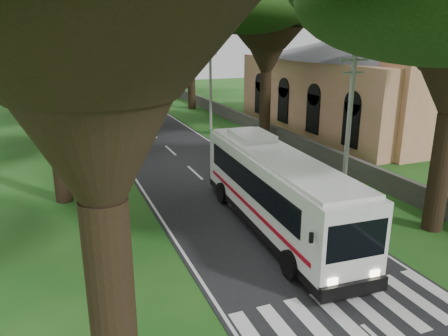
{
  "coord_description": "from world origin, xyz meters",
  "views": [
    {
      "loc": [
        -8.19,
        -11.5,
        8.62
      ],
      "look_at": [
        -0.49,
        7.73,
        2.2
      ],
      "focal_mm": 35.0,
      "sensor_mm": 36.0,
      "label": 1
    }
  ],
  "objects": [
    {
      "name": "pole_mid",
      "position": [
        5.5,
        26.0,
        4.18
      ],
      "size": [
        1.6,
        0.24,
        8.0
      ],
      "color": "gray",
      "rests_on": "ground"
    },
    {
      "name": "road",
      "position": [
        0.0,
        25.0,
        0.01
      ],
      "size": [
        8.0,
        120.0,
        0.04
      ],
      "primitive_type": "cube",
      "color": "black",
      "rests_on": "ground"
    },
    {
      "name": "church",
      "position": [
        17.86,
        21.55,
        4.91
      ],
      "size": [
        14.0,
        24.0,
        11.6
      ],
      "color": "tan",
      "rests_on": "ground"
    },
    {
      "name": "distant_car_a",
      "position": [
        -0.8,
        41.74,
        0.69
      ],
      "size": [
        2.58,
        4.15,
        1.32
      ],
      "primitive_type": "imported",
      "rotation": [
        0.0,
        0.0,
        2.86
      ],
      "color": "#9E9EA2",
      "rests_on": "road"
    },
    {
      "name": "property_wall",
      "position": [
        9.0,
        24.0,
        0.6
      ],
      "size": [
        0.35,
        50.0,
        1.2
      ],
      "primitive_type": "cube",
      "color": "#383533",
      "rests_on": "ground"
    },
    {
      "name": "distant_car_b",
      "position": [
        -2.12,
        55.84,
        0.78
      ],
      "size": [
        1.78,
        4.6,
        1.49
      ],
      "primitive_type": "imported",
      "rotation": [
        0.0,
        0.0,
        -0.05
      ],
      "color": "navy",
      "rests_on": "road"
    },
    {
      "name": "coach_bus",
      "position": [
        0.8,
        4.73,
        1.93
      ],
      "size": [
        3.38,
        12.27,
        3.58
      ],
      "rotation": [
        0.0,
        0.0,
        -0.06
      ],
      "color": "white",
      "rests_on": "ground"
    },
    {
      "name": "tree_r_far",
      "position": [
        8.5,
        56.0,
        12.59
      ],
      "size": [
        14.41,
        14.41,
        15.79
      ],
      "color": "black",
      "rests_on": "ground"
    },
    {
      "name": "pole_near",
      "position": [
        5.5,
        6.0,
        4.18
      ],
      "size": [
        1.6,
        0.24,
        8.0
      ],
      "color": "gray",
      "rests_on": "ground"
    },
    {
      "name": "tree_l_far",
      "position": [
        -8.5,
        48.0,
        12.17
      ],
      "size": [
        16.15,
        16.15,
        15.68
      ],
      "color": "black",
      "rests_on": "ground"
    },
    {
      "name": "pole_far",
      "position": [
        5.5,
        46.0,
        4.18
      ],
      "size": [
        1.6,
        0.24,
        8.0
      ],
      "color": "gray",
      "rests_on": "ground"
    },
    {
      "name": "distant_car_c",
      "position": [
        0.8,
        62.46,
        0.67
      ],
      "size": [
        2.86,
        4.71,
        1.28
      ],
      "primitive_type": "imported",
      "rotation": [
        0.0,
        0.0,
        2.88
      ],
      "color": "maroon",
      "rests_on": "road"
    },
    {
      "name": "crosswalk",
      "position": [
        0.0,
        -2.0,
        0.0
      ],
      "size": [
        8.0,
        3.0,
        0.01
      ],
      "primitive_type": "cube",
      "color": "silver",
      "rests_on": "ground"
    },
    {
      "name": "pedestrian",
      "position": [
        -5.85,
        13.78,
        0.88
      ],
      "size": [
        0.43,
        0.64,
        1.76
      ],
      "primitive_type": "imported",
      "rotation": [
        0.0,
        0.0,
        1.58
      ],
      "color": "black",
      "rests_on": "ground"
    },
    {
      "name": "ground",
      "position": [
        0.0,
        0.0,
        0.0
      ],
      "size": [
        140.0,
        140.0,
        0.0
      ],
      "primitive_type": "plane",
      "color": "#174A15",
      "rests_on": "ground"
    },
    {
      "name": "tree_l_midb",
      "position": [
        -7.5,
        30.0,
        10.76
      ],
      "size": [
        15.91,
        15.91,
        14.2
      ],
      "color": "black",
      "rests_on": "ground"
    }
  ]
}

